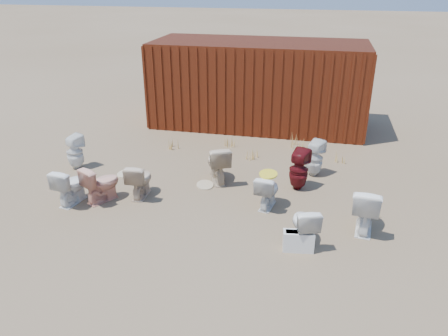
% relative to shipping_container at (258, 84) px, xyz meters
% --- Properties ---
extents(ground, '(100.00, 100.00, 0.00)m').
position_rel_shipping_container_xyz_m(ground, '(0.00, -5.20, -1.20)').
color(ground, brown).
rests_on(ground, ground).
extents(shipping_container, '(6.00, 2.40, 2.40)m').
position_rel_shipping_container_xyz_m(shipping_container, '(0.00, 0.00, 0.00)').
color(shipping_container, '#44140B').
rests_on(shipping_container, ground).
extents(toilet_front_a, '(0.53, 0.79, 0.74)m').
position_rel_shipping_container_xyz_m(toilet_front_a, '(-2.82, -5.67, -0.83)').
color(toilet_front_a, white).
rests_on(toilet_front_a, ground).
extents(toilet_front_pink, '(0.72, 0.84, 0.75)m').
position_rel_shipping_container_xyz_m(toilet_front_pink, '(-2.28, -5.46, -0.83)').
color(toilet_front_pink, '#ECA288').
rests_on(toilet_front_pink, ground).
extents(toilet_front_c, '(0.59, 0.78, 0.71)m').
position_rel_shipping_container_xyz_m(toilet_front_c, '(1.69, -6.11, -0.85)').
color(toilet_front_c, silver).
rests_on(toilet_front_c, ground).
extents(toilet_front_maroon, '(0.50, 0.51, 0.87)m').
position_rel_shipping_container_xyz_m(toilet_front_maroon, '(1.47, -4.10, -0.77)').
color(toilet_front_maroon, '#5B0F13').
rests_on(toilet_front_maroon, ground).
extents(toilet_front_e, '(0.56, 0.87, 0.84)m').
position_rel_shipping_container_xyz_m(toilet_front_e, '(2.71, -5.45, -0.78)').
color(toilet_front_e, white).
rests_on(toilet_front_e, ground).
extents(toilet_back_a, '(0.48, 0.49, 0.81)m').
position_rel_shipping_container_xyz_m(toilet_back_a, '(-3.60, -4.15, -0.79)').
color(toilet_back_a, white).
rests_on(toilet_back_a, ground).
extents(toilet_back_beige_left, '(0.76, 0.93, 0.83)m').
position_rel_shipping_container_xyz_m(toilet_back_beige_left, '(-0.25, -4.09, -0.78)').
color(toilet_back_beige_left, '#C6AF90').
rests_on(toilet_back_beige_left, ground).
extents(toilet_back_beige_right, '(0.42, 0.72, 0.72)m').
position_rel_shipping_container_xyz_m(toilet_back_beige_right, '(-1.61, -5.12, -0.84)').
color(toilet_back_beige_right, beige).
rests_on(toilet_back_beige_right, ground).
extents(toilet_back_yellowlid, '(0.49, 0.72, 0.68)m').
position_rel_shipping_container_xyz_m(toilet_back_yellowlid, '(0.94, -5.00, -0.86)').
color(toilet_back_yellowlid, white).
rests_on(toilet_back_yellowlid, ground).
extents(toilet_back_e, '(0.50, 0.50, 0.82)m').
position_rel_shipping_container_xyz_m(toilet_back_e, '(1.77, -3.34, -0.79)').
color(toilet_back_e, silver).
rests_on(toilet_back_e, ground).
extents(yellow_lid, '(0.34, 0.43, 0.02)m').
position_rel_shipping_container_xyz_m(yellow_lid, '(0.94, -5.00, -0.51)').
color(yellow_lid, yellow).
rests_on(yellow_lid, toilet_back_yellowlid).
extents(loose_tank, '(0.52, 0.26, 0.35)m').
position_rel_shipping_container_xyz_m(loose_tank, '(1.63, -6.35, -1.02)').
color(loose_tank, silver).
rests_on(loose_tank, ground).
extents(loose_lid_near, '(0.48, 0.57, 0.02)m').
position_rel_shipping_container_xyz_m(loose_lid_near, '(-2.35, -4.20, -1.19)').
color(loose_lid_near, '#C8B691').
rests_on(loose_lid_near, ground).
extents(loose_lid_far, '(0.50, 0.57, 0.02)m').
position_rel_shipping_container_xyz_m(loose_lid_far, '(-0.46, -4.38, -1.19)').
color(loose_lid_far, '#BEAC8A').
rests_on(loose_lid_far, ground).
extents(weed_clump_a, '(0.36, 0.36, 0.26)m').
position_rel_shipping_container_xyz_m(weed_clump_a, '(-1.86, -2.45, -1.07)').
color(weed_clump_a, tan).
rests_on(weed_clump_a, ground).
extents(weed_clump_b, '(0.32, 0.32, 0.24)m').
position_rel_shipping_container_xyz_m(weed_clump_b, '(0.32, -2.73, -1.08)').
color(weed_clump_b, tan).
rests_on(weed_clump_b, ground).
extents(weed_clump_c, '(0.36, 0.36, 0.28)m').
position_rel_shipping_container_xyz_m(weed_clump_c, '(2.32, -2.48, -1.06)').
color(weed_clump_c, tan).
rests_on(weed_clump_c, ground).
extents(weed_clump_d, '(0.30, 0.30, 0.30)m').
position_rel_shipping_container_xyz_m(weed_clump_d, '(-0.41, -2.05, -1.05)').
color(weed_clump_d, tan).
rests_on(weed_clump_d, ground).
extents(weed_clump_e, '(0.34, 0.34, 0.33)m').
position_rel_shipping_container_xyz_m(weed_clump_e, '(1.29, -1.70, -1.03)').
color(weed_clump_e, tan).
rests_on(weed_clump_e, ground).
extents(weed_clump_f, '(0.28, 0.28, 0.26)m').
position_rel_shipping_container_xyz_m(weed_clump_f, '(3.01, -4.93, -1.07)').
color(weed_clump_f, tan).
rests_on(weed_clump_f, ground).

